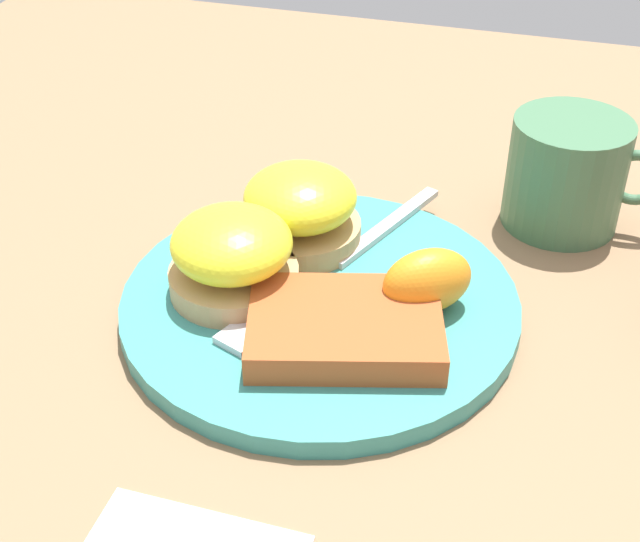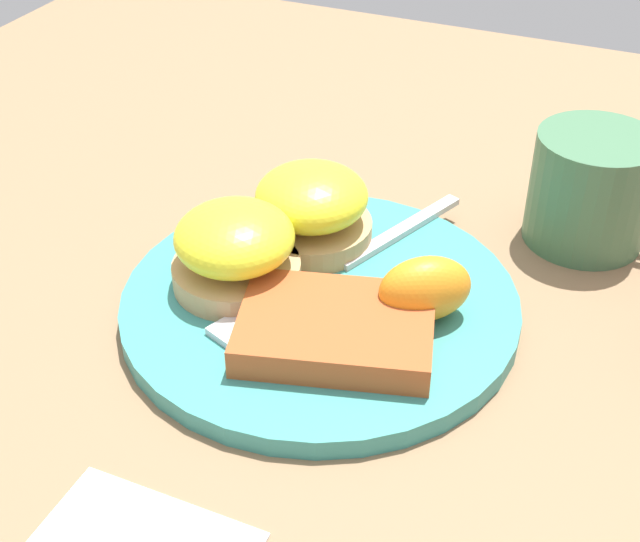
% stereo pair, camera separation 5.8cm
% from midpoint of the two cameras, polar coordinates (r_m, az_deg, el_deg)
% --- Properties ---
extents(ground_plane, '(1.10, 1.10, 0.00)m').
position_cam_midpoint_polar(ground_plane, '(0.60, -2.77, -2.74)').
color(ground_plane, '#846647').
extents(plate, '(0.26, 0.26, 0.01)m').
position_cam_midpoint_polar(plate, '(0.59, -2.78, -2.21)').
color(plate, teal).
rests_on(plate, ground_plane).
extents(sandwich_benedict_left, '(0.09, 0.09, 0.06)m').
position_cam_midpoint_polar(sandwich_benedict_left, '(0.63, -3.91, 3.91)').
color(sandwich_benedict_left, tan).
rests_on(sandwich_benedict_left, plate).
extents(sandwich_benedict_right, '(0.09, 0.09, 0.06)m').
position_cam_midpoint_polar(sandwich_benedict_right, '(0.58, -8.45, 0.91)').
color(sandwich_benedict_right, tan).
rests_on(sandwich_benedict_right, plate).
extents(hashbrown_patty, '(0.14, 0.11, 0.02)m').
position_cam_midpoint_polar(hashbrown_patty, '(0.55, -1.41, -3.72)').
color(hashbrown_patty, '#AC4E25').
rests_on(hashbrown_patty, plate).
extents(orange_wedge, '(0.07, 0.06, 0.04)m').
position_cam_midpoint_polar(orange_wedge, '(0.57, 3.99, -0.76)').
color(orange_wedge, orange).
rests_on(orange_wedge, plate).
extents(fork, '(0.10, 0.23, 0.00)m').
position_cam_midpoint_polar(fork, '(0.61, -2.21, -0.10)').
color(fork, silver).
rests_on(fork, plate).
extents(cup, '(0.12, 0.09, 0.08)m').
position_cam_midpoint_polar(cup, '(0.69, 13.26, 6.03)').
color(cup, '#42704C').
rests_on(cup, ground_plane).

